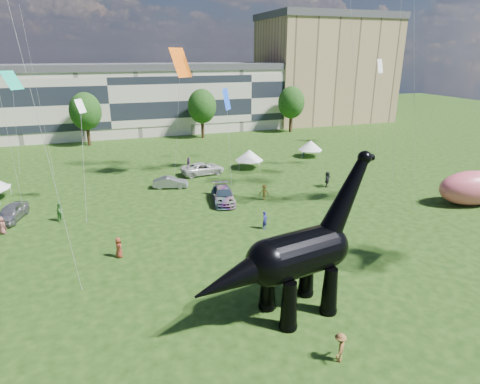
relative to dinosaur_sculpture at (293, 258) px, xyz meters
name	(u,v)px	position (x,y,z in m)	size (l,w,h in m)	color
ground	(283,306)	(-0.14, 0.70, -3.76)	(220.00, 220.00, 0.00)	#16330C
terrace_row	(109,103)	(-8.14, 62.70, 2.24)	(78.00, 11.00, 12.00)	beige
apartment_block	(325,71)	(39.86, 65.70, 7.24)	(28.00, 18.00, 22.00)	tan
tree_mid_left	(85,108)	(-12.14, 53.70, 2.54)	(5.20, 5.20, 9.44)	#382314
tree_mid_right	(202,104)	(7.86, 53.70, 2.54)	(5.20, 5.20, 9.44)	#382314
tree_far_right	(291,100)	(25.86, 53.70, 2.54)	(5.20, 5.20, 9.44)	#382314
dinosaur_sculpture	(293,258)	(0.00, 0.00, 0.00)	(12.22, 4.29, 9.95)	black
car_silver	(11,212)	(-18.74, 21.62, -2.98)	(1.84, 4.57, 1.56)	#A5A5AA
car_grey	(171,183)	(-2.85, 26.29, -3.09)	(1.40, 4.02, 1.32)	gray
car_white	(203,169)	(2.08, 30.47, -2.97)	(2.60, 5.63, 1.57)	silver
car_dark	(223,195)	(1.64, 19.74, -2.97)	(2.20, 5.41, 1.57)	#595960
gazebo_near	(249,155)	(8.85, 31.35, -1.93)	(4.79, 4.79, 2.60)	white
gazebo_far	(311,145)	(19.86, 34.32, -2.01)	(4.71, 4.71, 2.49)	white
inflatable_pink	(472,188)	(25.94, 10.74, -1.95)	(7.22, 3.61, 3.61)	#ED5C71
visitors	(203,202)	(-1.00, 18.11, -2.89)	(45.77, 40.58, 1.88)	black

